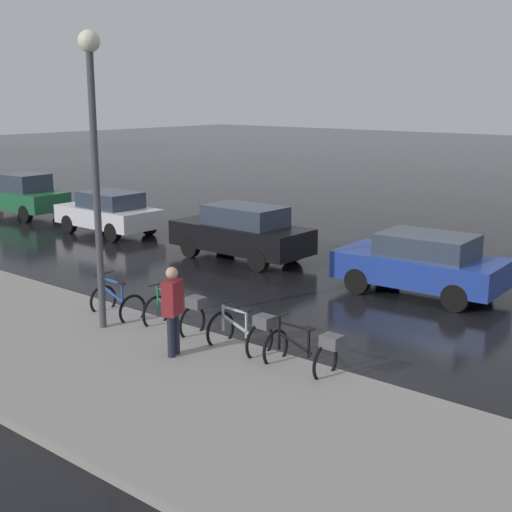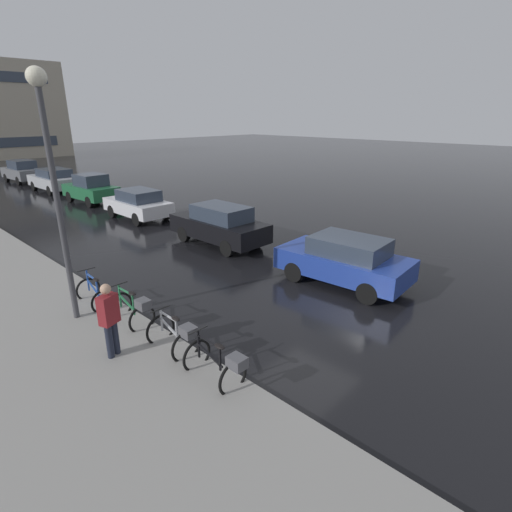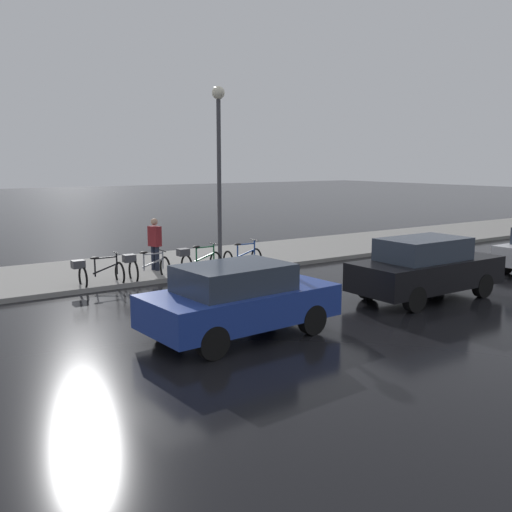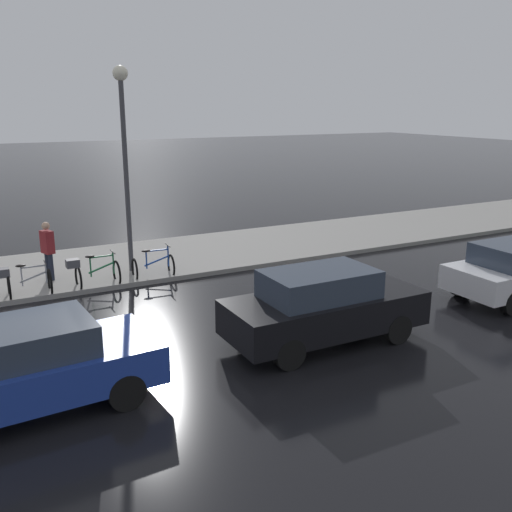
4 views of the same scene
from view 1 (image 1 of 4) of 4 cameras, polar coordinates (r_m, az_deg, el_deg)
The scene contains 11 objects.
ground_plane at distance 16.19m, azimuth 10.11°, elevation -4.66°, with size 140.00×140.00×0.00m, color black.
bicycle_nearest at distance 12.46m, azimuth 4.10°, elevation -7.55°, with size 0.72×1.40×0.99m.
bicycle_second at distance 13.34m, azimuth -0.90°, elevation -6.05°, with size 0.78×1.34×0.96m.
bicycle_third at distance 14.50m, azimuth -6.22°, elevation -4.55°, with size 0.76×1.38×1.01m.
bicycle_farthest at distance 15.74m, azimuth -11.03°, elevation -3.74°, with size 0.76×1.18×0.99m.
car_blue at distance 17.79m, azimuth 13.11°, elevation -0.56°, with size 2.13×4.14×1.52m.
car_black at distance 20.99m, azimuth -1.15°, elevation 1.92°, with size 1.77×4.34×1.63m.
car_white at distance 25.40m, azimuth -11.69°, elevation 3.45°, with size 1.83×3.87×1.49m.
car_green at distance 29.99m, azimuth -18.07°, elevation 4.61°, with size 1.97×3.85×1.71m.
pedestrian at distance 12.99m, azimuth -6.68°, elevation -4.23°, with size 0.46×0.35×1.81m.
streetlamp at distance 14.32m, azimuth -12.86°, elevation 9.34°, with size 0.42×0.42×6.00m.
Camera 1 is at (-13.43, -7.64, 4.84)m, focal length 50.00 mm.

